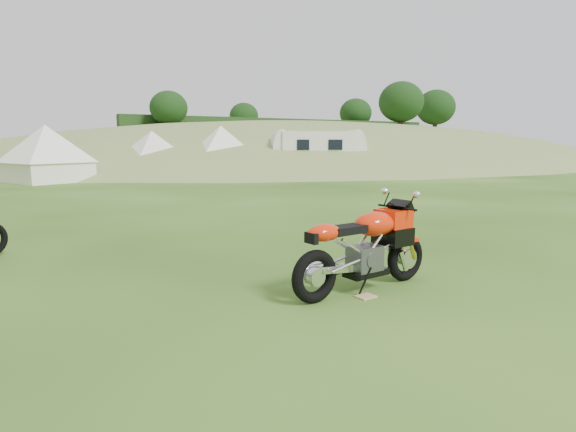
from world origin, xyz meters
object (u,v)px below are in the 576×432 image
tent_mid (152,153)px  tent_right (221,151)px  tent_left (47,154)px  caravan (317,153)px  sport_motorcycle (364,242)px  plywood_board (366,296)px

tent_mid → tent_right: 3.79m
tent_left → tent_mid: bearing=-2.6°
caravan → sport_motorcycle: bearing=-99.7°
sport_motorcycle → tent_right: tent_right is taller
sport_motorcycle → plywood_board: 0.66m
tent_right → caravan: 5.49m
tent_left → tent_mid: 5.79m
caravan → tent_left: bearing=-164.7°
plywood_board → tent_left: tent_left is taller
sport_motorcycle → caravan: caravan is taller
tent_left → tent_mid: tent_left is taller
sport_motorcycle → plywood_board: sport_motorcycle is taller
tent_left → plywood_board: bearing=-108.3°
tent_right → tent_left: bearing=-173.0°
sport_motorcycle → plywood_board: bearing=-126.9°
tent_mid → caravan: tent_mid is taller
sport_motorcycle → tent_right: 22.30m
plywood_board → tent_mid: 23.03m
plywood_board → sport_motorcycle: bearing=58.8°
sport_motorcycle → caravan: 22.09m
plywood_board → tent_mid: size_ratio=0.08×
tent_left → caravan: size_ratio=0.57×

